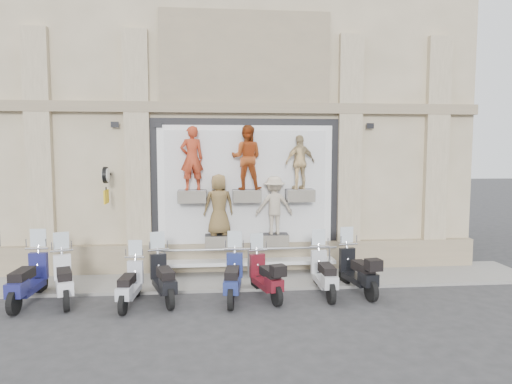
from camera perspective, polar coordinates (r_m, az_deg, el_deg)
ground at (r=11.06m, az=-0.14°, el=-13.92°), size 90.00×90.00×0.00m
sidewalk at (r=13.04m, az=-0.99°, el=-10.73°), size 16.00×2.20×0.08m
building at (r=17.59m, az=-2.27°, el=12.99°), size 14.00×8.60×12.00m
shop_vitrine at (r=13.23m, az=-1.09°, el=0.06°), size 5.60×0.86×4.30m
guard_rail at (r=12.83m, az=-0.96°, el=-9.03°), size 5.06×0.10×0.93m
clock_sign_bracket at (r=13.23m, az=-18.24°, el=1.39°), size 0.10×0.80×1.02m
scooter_a at (r=12.16m, az=-26.65°, el=-8.59°), size 0.66×2.08×1.68m
scooter_b at (r=11.94m, az=-22.93°, el=-8.90°), size 1.22×2.04×1.59m
scooter_c at (r=11.21m, az=-15.50°, el=-9.99°), size 0.64×1.80×1.44m
scooter_d at (r=11.36m, az=-11.55°, el=-9.35°), size 1.14×2.02×1.58m
scooter_e at (r=11.18m, az=-2.90°, el=-9.46°), size 0.79×2.00×1.58m
scooter_f at (r=11.36m, az=1.21°, el=-9.44°), size 1.03×1.93×1.50m
scooter_g at (r=11.69m, az=8.52°, el=-8.93°), size 0.56×1.92×1.56m
scooter_h at (r=12.00m, az=12.59°, el=-8.54°), size 0.89×2.03×1.60m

